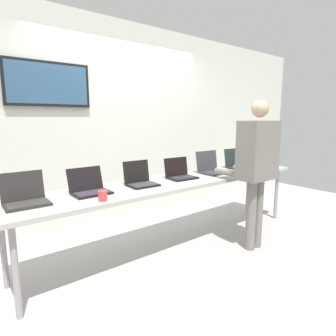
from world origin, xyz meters
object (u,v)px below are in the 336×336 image
at_px(equipment_box, 257,156).
at_px(laptop_station_4, 212,168).
at_px(workbench, 175,184).
at_px(laptop_station_0, 25,197).
at_px(laptop_station_1, 89,188).
at_px(person, 257,161).
at_px(laptop_station_5, 239,164).
at_px(coffee_mug, 103,196).
at_px(laptop_station_2, 140,180).
at_px(laptop_station_3, 180,174).

height_order(equipment_box, laptop_station_4, equipment_box).
xyz_separation_m(workbench, laptop_station_0, (-1.56, 0.05, 0.11)).
relative_size(laptop_station_1, person, 0.20).
relative_size(laptop_station_0, laptop_station_5, 0.86).
bearing_deg(coffee_mug, laptop_station_4, 9.89).
relative_size(laptop_station_2, laptop_station_5, 0.78).
xyz_separation_m(laptop_station_1, coffee_mug, (-0.01, -0.30, -0.01)).
distance_m(workbench, person, 0.94).
height_order(laptop_station_0, laptop_station_5, laptop_station_5).
relative_size(laptop_station_3, coffee_mug, 3.90).
height_order(laptop_station_0, laptop_station_2, laptop_station_0).
height_order(laptop_station_2, laptop_station_4, laptop_station_4).
bearing_deg(person, coffee_mug, 167.45).
bearing_deg(equipment_box, laptop_station_5, 176.96).
bearing_deg(laptop_station_1, workbench, -3.10).
relative_size(equipment_box, laptop_station_4, 1.11).
bearing_deg(person, laptop_station_0, 163.05).
bearing_deg(equipment_box, laptop_station_0, 179.72).
xyz_separation_m(laptop_station_0, person, (2.21, -0.67, 0.17)).
xyz_separation_m(workbench, person, (0.64, -0.62, 0.28)).
distance_m(laptop_station_1, person, 1.80).
bearing_deg(laptop_station_2, laptop_station_3, 0.57).
xyz_separation_m(laptop_station_3, laptop_station_5, (1.12, 0.02, 0.01)).
distance_m(laptop_station_0, person, 2.32).
xyz_separation_m(laptop_station_0, coffee_mug, (0.54, -0.30, -0.02)).
bearing_deg(laptop_station_3, laptop_station_0, 179.66).
xyz_separation_m(workbench, laptop_station_4, (0.65, 0.04, 0.11)).
relative_size(laptop_station_1, coffee_mug, 3.88).
bearing_deg(laptop_station_0, laptop_station_5, 0.11).
xyz_separation_m(laptop_station_2, coffee_mug, (-0.57, -0.29, -0.01)).
bearing_deg(laptop_station_1, equipment_box, -0.40).
bearing_deg(laptop_station_0, equipment_box, -0.28).
bearing_deg(equipment_box, workbench, -178.72).
relative_size(laptop_station_0, laptop_station_4, 0.94).
xyz_separation_m(laptop_station_4, coffee_mug, (-1.67, -0.29, -0.02)).
bearing_deg(laptop_station_5, laptop_station_3, -179.22).
relative_size(laptop_station_5, person, 0.24).
bearing_deg(laptop_station_3, coffee_mug, -165.51).
bearing_deg(laptop_station_2, laptop_station_0, 179.20).
relative_size(workbench, laptop_station_0, 10.66).
height_order(equipment_box, person, person).
bearing_deg(laptop_station_2, laptop_station_1, 178.12).
height_order(workbench, laptop_station_5, laptop_station_5).
height_order(laptop_station_2, laptop_station_3, laptop_station_2).
relative_size(equipment_box, person, 0.24).
bearing_deg(laptop_station_1, laptop_station_3, -0.66).
distance_m(workbench, equipment_box, 1.63).
xyz_separation_m(laptop_station_4, laptop_station_5, (0.58, 0.02, -0.00)).
relative_size(laptop_station_1, laptop_station_2, 1.08).
height_order(laptop_station_3, person, person).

